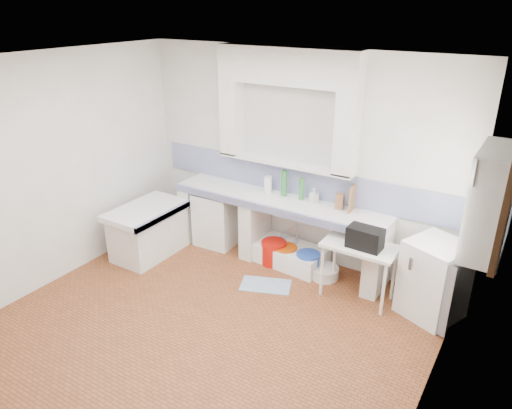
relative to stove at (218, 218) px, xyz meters
The scene contains 36 objects.
floor 2.04m from the stove, 57.24° to the right, with size 4.50×4.50×0.00m, color brown.
ceiling 3.13m from the stove, 57.24° to the right, with size 4.50×4.50×0.00m, color white.
wall_back 1.51m from the stove, 16.29° to the left, with size 4.50×4.50×0.00m, color white.
wall_front 3.97m from the stove, 73.61° to the right, with size 4.50×4.50×0.00m, color white.
wall_left 2.28m from the stove, 124.73° to the right, with size 4.50×4.50×0.00m, color white.
wall_right 3.87m from the stove, 26.80° to the right, with size 4.50×4.50×0.00m, color white.
alcove_mass 2.40m from the stove, 11.03° to the left, with size 1.90×0.25×0.45m, color white.
window_frame 3.74m from the stove, ahead, with size 0.35×0.86×1.06m, color #382212.
lace_valance 3.75m from the stove, ahead, with size 0.01×0.84×0.24m, color white.
counter_slab 1.09m from the stove, ahead, with size 3.00×0.60×0.08m, color white.
counter_lip 1.12m from the stove, 15.00° to the right, with size 3.00×0.04×0.10m, color navy.
counter_pier_left 0.42m from the stove, behind, with size 0.20×0.55×0.82m, color white.
counter_pier_mid 0.63m from the stove, ahead, with size 0.20×0.55×0.82m, color white.
counter_pier_right 2.38m from the stove, ahead, with size 0.20×0.55×0.82m, color white.
peninsula_top 1.03m from the stove, 128.21° to the right, with size 0.70×1.10×0.08m, color white.
peninsula_base 1.00m from the stove, 128.21° to the right, with size 0.60×1.00×0.62m, color white.
peninsula_lip 0.88m from the stove, 110.10° to the right, with size 0.04×1.10×0.10m, color navy.
backsplash 1.33m from the stove, 15.56° to the left, with size 4.27×0.03×0.40m, color navy.
stove is the anchor object (origin of this frame).
sink 1.22m from the stove, ahead, with size 0.98×0.53×0.23m, color white.
side_table 2.26m from the stove, ahead, with size 0.85×0.47×0.04m, color white.
fridge 3.08m from the stove, ahead, with size 0.58×0.58×0.90m, color white.
bucket_red 1.03m from the stove, ahead, with size 0.34×0.34×0.32m, color #BE1007.
bucket_orange 1.20m from the stove, ahead, with size 0.31×0.31×0.29m, color #C14304.
bucket_blue 1.54m from the stove, ahead, with size 0.31×0.31×0.29m, color blue.
basin_white 1.77m from the stove, ahead, with size 0.37×0.37×0.14m, color white.
water_bottle_a 1.04m from the stove, ahead, with size 0.09×0.09×0.33m, color silver.
water_bottle_b 1.24m from the stove, ahead, with size 0.08×0.08×0.29m, color silver.
black_bag 2.37m from the stove, ahead, with size 0.39×0.23×0.25m, color black.
green_bottle_a 1.21m from the stove, ahead, with size 0.08×0.08×0.35m, color #2D7E32.
green_bottle_b 1.42m from the stove, ahead, with size 0.07×0.07×0.30m, color #2D7E32.
knife_block 1.90m from the stove, ahead, with size 0.10×0.08×0.20m, color #906239.
cutting_board 2.06m from the stove, ahead, with size 0.02×0.24×0.32m, color #906239.
paper_towel 0.98m from the stove, 12.62° to the left, with size 0.11×0.11×0.22m, color white.
soap_bottle 1.56m from the stove, ahead, with size 0.09×0.09×0.19m, color white.
rug 1.41m from the stove, 28.06° to the right, with size 0.62×0.35×0.01m, color #3E6694.
Camera 1 is at (2.72, -3.35, 3.30)m, focal length 33.46 mm.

